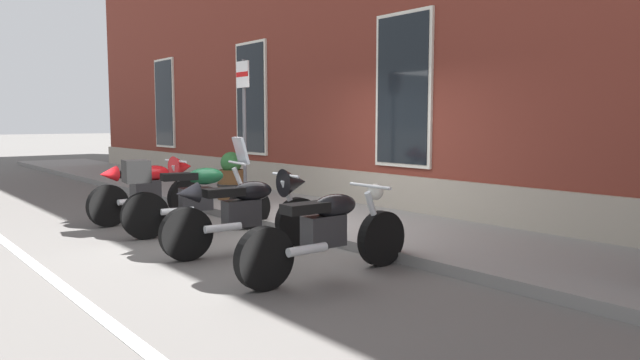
# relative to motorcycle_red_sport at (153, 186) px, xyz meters

# --- Properties ---
(ground_plane) EXTENTS (140.00, 140.00, 0.00)m
(ground_plane) POSITION_rel_motorcycle_red_sport_xyz_m (2.25, 0.99, -0.56)
(ground_plane) COLOR #565451
(sidewalk) EXTENTS (33.80, 2.41, 0.13)m
(sidewalk) POSITION_rel_motorcycle_red_sport_xyz_m (2.25, 2.19, -0.49)
(sidewalk) COLOR slate
(sidewalk) RESTS_ON ground_plane
(lane_stripe) EXTENTS (33.80, 0.12, 0.01)m
(lane_stripe) POSITION_rel_motorcycle_red_sport_xyz_m (2.25, -2.21, -0.55)
(lane_stripe) COLOR silver
(lane_stripe) RESTS_ON ground_plane
(motorcycle_red_sport) EXTENTS (0.62, 2.00, 1.02)m
(motorcycle_red_sport) POSITION_rel_motorcycle_red_sport_xyz_m (0.00, 0.00, 0.00)
(motorcycle_red_sport) COLOR black
(motorcycle_red_sport) RESTS_ON ground_plane
(motorcycle_green_touring) EXTENTS (0.74, 2.15, 1.37)m
(motorcycle_green_touring) POSITION_rel_motorcycle_red_sport_xyz_m (1.43, -0.04, 0.01)
(motorcycle_green_touring) COLOR black
(motorcycle_green_touring) RESTS_ON ground_plane
(motorcycle_black_sport) EXTENTS (0.62, 2.13, 1.00)m
(motorcycle_black_sport) POSITION_rel_motorcycle_red_sport_xyz_m (2.88, 0.04, -0.01)
(motorcycle_black_sport) COLOR black
(motorcycle_black_sport) RESTS_ON ground_plane
(motorcycle_black_naked) EXTENTS (0.62, 2.14, 0.92)m
(motorcycle_black_naked) POSITION_rel_motorcycle_red_sport_xyz_m (4.37, 0.04, -0.09)
(motorcycle_black_naked) COLOR black
(motorcycle_black_naked) RESTS_ON ground_plane
(parking_sign) EXTENTS (0.36, 0.07, 2.50)m
(parking_sign) POSITION_rel_motorcycle_red_sport_xyz_m (0.33, 1.51, 1.18)
(parking_sign) COLOR #4C4C51
(parking_sign) RESTS_ON sidewalk
(barrel_planter) EXTENTS (0.55, 0.55, 0.89)m
(barrel_planter) POSITION_rel_motorcycle_red_sport_xyz_m (-0.68, 1.84, -0.04)
(barrel_planter) COLOR brown
(barrel_planter) RESTS_ON sidewalk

